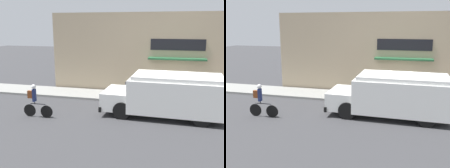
{
  "view_description": "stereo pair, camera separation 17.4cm",
  "coord_description": "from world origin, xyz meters",
  "views": [
    {
      "loc": [
        0.26,
        -14.04,
        4.35
      ],
      "look_at": [
        -3.2,
        -0.2,
        1.1
      ],
      "focal_mm": 42.0,
      "sensor_mm": 36.0,
      "label": 1
    },
    {
      "loc": [
        0.43,
        -14.0,
        4.35
      ],
      "look_at": [
        -3.2,
        -0.2,
        1.1
      ],
      "focal_mm": 42.0,
      "sensor_mm": 36.0,
      "label": 2
    }
  ],
  "objects": [
    {
      "name": "sidewalk",
      "position": [
        0.0,
        1.08,
        0.07
      ],
      "size": [
        28.0,
        2.16,
        0.13
      ],
      "color": "gray",
      "rests_on": "ground_plane"
    },
    {
      "name": "ground_plane",
      "position": [
        0.0,
        0.0,
        0.0
      ],
      "size": [
        70.0,
        70.0,
        0.0
      ],
      "primitive_type": "plane",
      "color": "#38383A"
    },
    {
      "name": "storefront",
      "position": [
        0.01,
        2.37,
        2.55
      ],
      "size": [
        15.77,
        0.84,
        5.1
      ],
      "color": "tan",
      "rests_on": "ground_plane"
    },
    {
      "name": "school_bus",
      "position": [
        -0.04,
        -1.64,
        1.08
      ],
      "size": [
        5.82,
        2.89,
        2.05
      ],
      "rotation": [
        0.0,
        0.0,
        -0.02
      ],
      "color": "white",
      "rests_on": "ground_plane"
    },
    {
      "name": "trash_bin",
      "position": [
        -2.45,
        1.33,
        0.52
      ],
      "size": [
        0.61,
        0.61,
        0.78
      ],
      "color": "#38383D",
      "rests_on": "sidewalk"
    },
    {
      "name": "cyclist",
      "position": [
        -6.2,
        -3.32,
        0.81
      ],
      "size": [
        1.49,
        0.22,
        1.6
      ],
      "rotation": [
        0.0,
        0.0,
        0.02
      ],
      "color": "black",
      "rests_on": "ground_plane"
    }
  ]
}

